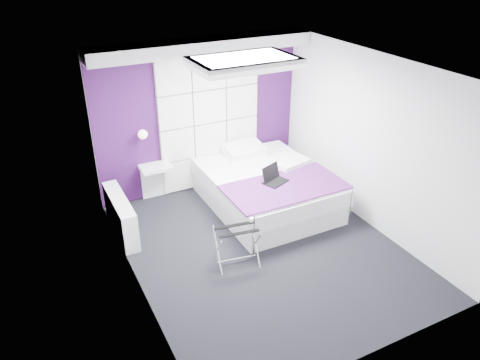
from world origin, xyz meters
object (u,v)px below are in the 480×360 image
(bed, at_px, (266,187))
(nightstand, at_px, (155,167))
(wall_lamp, at_px, (142,134))
(laptop, at_px, (274,177))
(radiator, at_px, (121,216))
(luggage_rack, at_px, (237,246))

(bed, xyz_separation_m, nightstand, (-1.54, 0.98, 0.29))
(wall_lamp, height_order, laptop, wall_lamp)
(radiator, xyz_separation_m, bed, (2.33, -0.26, 0.03))
(nightstand, bearing_deg, wall_lamp, 165.57)
(wall_lamp, distance_m, bed, 2.17)
(bed, relative_size, laptop, 6.00)
(laptop, bearing_deg, radiator, 142.70)
(radiator, bearing_deg, wall_lamp, 49.90)
(bed, relative_size, luggage_rack, 4.00)
(wall_lamp, xyz_separation_m, radiator, (-0.64, -0.76, -0.92))
(luggage_rack, bearing_deg, nightstand, 110.48)
(luggage_rack, height_order, laptop, laptop)
(nightstand, distance_m, laptop, 1.98)
(radiator, relative_size, laptop, 3.25)
(nightstand, height_order, luggage_rack, nightstand)
(radiator, xyz_separation_m, luggage_rack, (1.21, -1.43, -0.03))
(radiator, relative_size, luggage_rack, 2.16)
(wall_lamp, xyz_separation_m, luggage_rack, (0.57, -2.19, -0.95))
(nightstand, relative_size, luggage_rack, 0.91)
(bed, relative_size, nightstand, 4.40)
(wall_lamp, relative_size, nightstand, 0.30)
(radiator, distance_m, laptop, 2.38)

